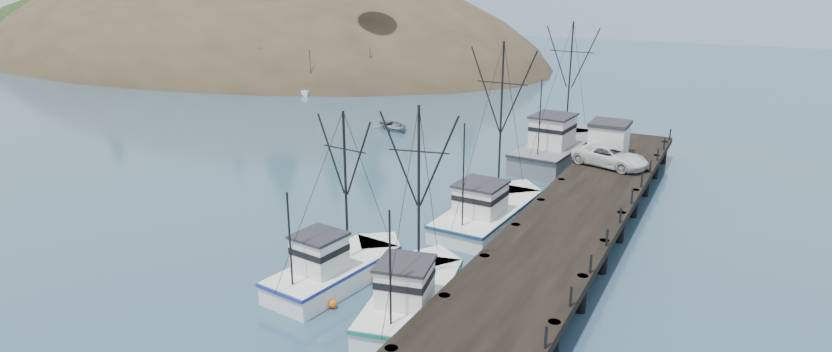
{
  "coord_description": "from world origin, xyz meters",
  "views": [
    {
      "loc": [
        22.69,
        -23.58,
        16.25
      ],
      "look_at": [
        2.43,
        15.39,
        2.5
      ],
      "focal_mm": 28.0,
      "sensor_mm": 36.0,
      "label": 1
    }
  ],
  "objects_px": {
    "pier": "(580,210)",
    "trawler_mid": "(338,268)",
    "trawler_near": "(413,295)",
    "pier_shed": "(609,138)",
    "pickup_truck": "(610,156)",
    "trawler_far": "(491,211)",
    "motorboat": "(394,129)",
    "work_vessel": "(559,148)"
  },
  "relations": [
    {
      "from": "work_vessel",
      "to": "pier_shed",
      "type": "relative_size",
      "value": 4.69
    },
    {
      "from": "work_vessel",
      "to": "pier",
      "type": "bearing_deg",
      "value": -70.37
    },
    {
      "from": "trawler_mid",
      "to": "trawler_near",
      "type": "bearing_deg",
      "value": -9.26
    },
    {
      "from": "pickup_truck",
      "to": "trawler_near",
      "type": "bearing_deg",
      "value": -173.54
    },
    {
      "from": "trawler_mid",
      "to": "work_vessel",
      "type": "bearing_deg",
      "value": 82.07
    },
    {
      "from": "pier",
      "to": "trawler_near",
      "type": "bearing_deg",
      "value": -109.71
    },
    {
      "from": "pier",
      "to": "trawler_far",
      "type": "bearing_deg",
      "value": -174.74
    },
    {
      "from": "trawler_far",
      "to": "pier_shed",
      "type": "xyz_separation_m",
      "value": [
        4.88,
        13.72,
        2.6
      ]
    },
    {
      "from": "pier_shed",
      "to": "pickup_truck",
      "type": "relative_size",
      "value": 0.56
    },
    {
      "from": "work_vessel",
      "to": "motorboat",
      "type": "relative_size",
      "value": 3.02
    },
    {
      "from": "pier_shed",
      "to": "trawler_near",
      "type": "bearing_deg",
      "value": -98.26
    },
    {
      "from": "trawler_near",
      "to": "trawler_mid",
      "type": "xyz_separation_m",
      "value": [
        -5.12,
        0.83,
        -0.0
      ]
    },
    {
      "from": "trawler_near",
      "to": "pier",
      "type": "bearing_deg",
      "value": 70.29
    },
    {
      "from": "pier_shed",
      "to": "pickup_truck",
      "type": "xyz_separation_m",
      "value": [
        0.83,
        -3.27,
        -0.62
      ]
    },
    {
      "from": "pickup_truck",
      "to": "motorboat",
      "type": "bearing_deg",
      "value": 85.1
    },
    {
      "from": "trawler_far",
      "to": "motorboat",
      "type": "height_order",
      "value": "trawler_far"
    },
    {
      "from": "trawler_mid",
      "to": "pickup_truck",
      "type": "height_order",
      "value": "trawler_mid"
    },
    {
      "from": "pier",
      "to": "trawler_mid",
      "type": "relative_size",
      "value": 4.49
    },
    {
      "from": "trawler_mid",
      "to": "work_vessel",
      "type": "relative_size",
      "value": 0.65
    },
    {
      "from": "trawler_near",
      "to": "trawler_far",
      "type": "bearing_deg",
      "value": 94.23
    },
    {
      "from": "trawler_near",
      "to": "trawler_far",
      "type": "distance_m",
      "value": 13.2
    },
    {
      "from": "pickup_truck",
      "to": "pier_shed",
      "type": "bearing_deg",
      "value": 31.99
    },
    {
      "from": "pier",
      "to": "pier_shed",
      "type": "xyz_separation_m",
      "value": [
        -1.0,
        13.18,
        1.73
      ]
    },
    {
      "from": "trawler_far",
      "to": "motorboat",
      "type": "distance_m",
      "value": 28.54
    },
    {
      "from": "pier_shed",
      "to": "pickup_truck",
      "type": "bearing_deg",
      "value": -75.8
    },
    {
      "from": "trawler_near",
      "to": "pier_shed",
      "type": "height_order",
      "value": "trawler_near"
    },
    {
      "from": "trawler_near",
      "to": "pickup_truck",
      "type": "xyz_separation_m",
      "value": [
        4.73,
        23.62,
        1.98
      ]
    },
    {
      "from": "pier_shed",
      "to": "motorboat",
      "type": "relative_size",
      "value": 0.64
    },
    {
      "from": "trawler_near",
      "to": "pier_shed",
      "type": "distance_m",
      "value": 27.29
    },
    {
      "from": "motorboat",
      "to": "work_vessel",
      "type": "bearing_deg",
      "value": -64.8
    },
    {
      "from": "motorboat",
      "to": "pier",
      "type": "bearing_deg",
      "value": -92.63
    },
    {
      "from": "trawler_near",
      "to": "motorboat",
      "type": "relative_size",
      "value": 2.14
    },
    {
      "from": "pier",
      "to": "trawler_far",
      "type": "xyz_separation_m",
      "value": [
        -5.88,
        -0.54,
        -0.87
      ]
    },
    {
      "from": "work_vessel",
      "to": "trawler_far",
      "type": "bearing_deg",
      "value": -89.87
    },
    {
      "from": "trawler_mid",
      "to": "trawler_far",
      "type": "xyz_separation_m",
      "value": [
        4.15,
        12.33,
        0.0
      ]
    },
    {
      "from": "trawler_near",
      "to": "motorboat",
      "type": "bearing_deg",
      "value": 120.82
    },
    {
      "from": "trawler_mid",
      "to": "pickup_truck",
      "type": "distance_m",
      "value": 24.9
    },
    {
      "from": "trawler_near",
      "to": "trawler_mid",
      "type": "bearing_deg",
      "value": 170.74
    },
    {
      "from": "trawler_far",
      "to": "pickup_truck",
      "type": "distance_m",
      "value": 12.07
    },
    {
      "from": "trawler_near",
      "to": "motorboat",
      "type": "distance_m",
      "value": 39.72
    },
    {
      "from": "trawler_far",
      "to": "pier_shed",
      "type": "distance_m",
      "value": 14.8
    },
    {
      "from": "pickup_truck",
      "to": "work_vessel",
      "type": "bearing_deg",
      "value": 58.44
    }
  ]
}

